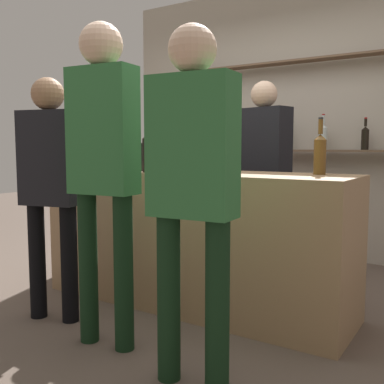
{
  "coord_description": "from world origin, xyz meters",
  "views": [
    {
      "loc": [
        1.7,
        -2.64,
        1.13
      ],
      "look_at": [
        0.0,
        0.0,
        0.81
      ],
      "focal_mm": 42.0,
      "sensor_mm": 36.0,
      "label": 1
    }
  ],
  "objects_px": {
    "counter_bottle_0": "(147,152)",
    "counter_bottle_4": "(174,153)",
    "counter_bottle_5": "(201,151)",
    "server_behind_counter": "(263,165)",
    "counter_bottle_2": "(114,151)",
    "cork_jar": "(100,160)",
    "ice_bucket": "(133,157)",
    "customer_right": "(192,177)",
    "customer_left": "(50,178)",
    "counter_bottle_1": "(205,151)",
    "customer_center": "(103,154)",
    "counter_bottle_3": "(320,153)"
  },
  "relations": [
    {
      "from": "counter_bottle_0",
      "to": "counter_bottle_4",
      "type": "xyz_separation_m",
      "value": [
        0.19,
        0.04,
        -0.01
      ]
    },
    {
      "from": "counter_bottle_5",
      "to": "server_behind_counter",
      "type": "relative_size",
      "value": 0.22
    },
    {
      "from": "counter_bottle_2",
      "to": "cork_jar",
      "type": "height_order",
      "value": "counter_bottle_2"
    },
    {
      "from": "counter_bottle_2",
      "to": "ice_bucket",
      "type": "distance_m",
      "value": 0.59
    },
    {
      "from": "customer_right",
      "to": "customer_left",
      "type": "relative_size",
      "value": 1.07
    },
    {
      "from": "counter_bottle_1",
      "to": "customer_center",
      "type": "xyz_separation_m",
      "value": [
        -0.03,
        -1.03,
        -0.01
      ]
    },
    {
      "from": "counter_bottle_2",
      "to": "customer_center",
      "type": "distance_m",
      "value": 1.37
    },
    {
      "from": "counter_bottle_5",
      "to": "server_behind_counter",
      "type": "distance_m",
      "value": 0.77
    },
    {
      "from": "counter_bottle_0",
      "to": "counter_bottle_5",
      "type": "distance_m",
      "value": 0.39
    },
    {
      "from": "counter_bottle_3",
      "to": "cork_jar",
      "type": "xyz_separation_m",
      "value": [
        -1.68,
        -0.23,
        -0.07
      ]
    },
    {
      "from": "counter_bottle_1",
      "to": "customer_center",
      "type": "height_order",
      "value": "customer_center"
    },
    {
      "from": "counter_bottle_3",
      "to": "ice_bucket",
      "type": "distance_m",
      "value": 1.31
    },
    {
      "from": "customer_right",
      "to": "server_behind_counter",
      "type": "relative_size",
      "value": 1.0
    },
    {
      "from": "ice_bucket",
      "to": "server_behind_counter",
      "type": "height_order",
      "value": "server_behind_counter"
    },
    {
      "from": "customer_left",
      "to": "server_behind_counter",
      "type": "relative_size",
      "value": 0.94
    },
    {
      "from": "counter_bottle_2",
      "to": "customer_left",
      "type": "height_order",
      "value": "customer_left"
    },
    {
      "from": "counter_bottle_3",
      "to": "counter_bottle_1",
      "type": "bearing_deg",
      "value": 178.13
    },
    {
      "from": "counter_bottle_1",
      "to": "cork_jar",
      "type": "relative_size",
      "value": 2.72
    },
    {
      "from": "server_behind_counter",
      "to": "customer_left",
      "type": "bearing_deg",
      "value": -13.04
    },
    {
      "from": "counter_bottle_4",
      "to": "server_behind_counter",
      "type": "xyz_separation_m",
      "value": [
        0.19,
        1.01,
        -0.11
      ]
    },
    {
      "from": "counter_bottle_4",
      "to": "counter_bottle_5",
      "type": "distance_m",
      "value": 0.27
    },
    {
      "from": "counter_bottle_3",
      "to": "counter_bottle_5",
      "type": "height_order",
      "value": "counter_bottle_5"
    },
    {
      "from": "server_behind_counter",
      "to": "ice_bucket",
      "type": "bearing_deg",
      "value": -19.3
    },
    {
      "from": "counter_bottle_4",
      "to": "customer_right",
      "type": "bearing_deg",
      "value": -50.1
    },
    {
      "from": "customer_center",
      "to": "customer_right",
      "type": "bearing_deg",
      "value": -105.23
    },
    {
      "from": "cork_jar",
      "to": "counter_bottle_1",
      "type": "bearing_deg",
      "value": 17.25
    },
    {
      "from": "counter_bottle_2",
      "to": "cork_jar",
      "type": "bearing_deg",
      "value": -70.75
    },
    {
      "from": "ice_bucket",
      "to": "counter_bottle_5",
      "type": "bearing_deg",
      "value": 24.27
    },
    {
      "from": "counter_bottle_3",
      "to": "counter_bottle_4",
      "type": "relative_size",
      "value": 1.03
    },
    {
      "from": "counter_bottle_3",
      "to": "customer_left",
      "type": "height_order",
      "value": "customer_left"
    },
    {
      "from": "counter_bottle_4",
      "to": "ice_bucket",
      "type": "bearing_deg",
      "value": 171.06
    },
    {
      "from": "counter_bottle_4",
      "to": "counter_bottle_5",
      "type": "height_order",
      "value": "counter_bottle_5"
    },
    {
      "from": "ice_bucket",
      "to": "counter_bottle_1",
      "type": "bearing_deg",
      "value": 36.39
    },
    {
      "from": "cork_jar",
      "to": "counter_bottle_3",
      "type": "bearing_deg",
      "value": 7.7
    },
    {
      "from": "counter_bottle_1",
      "to": "counter_bottle_3",
      "type": "bearing_deg",
      "value": -1.87
    },
    {
      "from": "ice_bucket",
      "to": "customer_right",
      "type": "height_order",
      "value": "customer_right"
    },
    {
      "from": "counter_bottle_0",
      "to": "cork_jar",
      "type": "height_order",
      "value": "counter_bottle_0"
    },
    {
      "from": "counter_bottle_5",
      "to": "customer_center",
      "type": "xyz_separation_m",
      "value": [
        -0.06,
        -0.92,
        -0.01
      ]
    },
    {
      "from": "counter_bottle_5",
      "to": "customer_center",
      "type": "distance_m",
      "value": 0.92
    },
    {
      "from": "counter_bottle_3",
      "to": "customer_center",
      "type": "height_order",
      "value": "customer_center"
    },
    {
      "from": "counter_bottle_0",
      "to": "customer_left",
      "type": "height_order",
      "value": "customer_left"
    },
    {
      "from": "counter_bottle_2",
      "to": "ice_bucket",
      "type": "height_order",
      "value": "counter_bottle_2"
    },
    {
      "from": "counter_bottle_1",
      "to": "customer_left",
      "type": "xyz_separation_m",
      "value": [
        -0.59,
        -0.93,
        -0.17
      ]
    },
    {
      "from": "counter_bottle_4",
      "to": "customer_center",
      "type": "height_order",
      "value": "customer_center"
    },
    {
      "from": "counter_bottle_5",
      "to": "ice_bucket",
      "type": "height_order",
      "value": "counter_bottle_5"
    },
    {
      "from": "server_behind_counter",
      "to": "counter_bottle_1",
      "type": "bearing_deg",
      "value": -2.55
    },
    {
      "from": "counter_bottle_1",
      "to": "ice_bucket",
      "type": "distance_m",
      "value": 0.53
    },
    {
      "from": "counter_bottle_2",
      "to": "counter_bottle_3",
      "type": "bearing_deg",
      "value": -1.52
    },
    {
      "from": "customer_left",
      "to": "cork_jar",
      "type": "bearing_deg",
      "value": 3.99
    },
    {
      "from": "counter_bottle_0",
      "to": "counter_bottle_3",
      "type": "bearing_deg",
      "value": 20.22
    }
  ]
}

